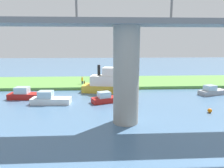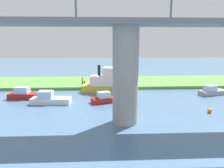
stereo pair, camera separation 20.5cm
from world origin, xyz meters
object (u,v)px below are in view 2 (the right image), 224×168
Objects in this scene: motorboat_white at (111,82)px; houseboat_blue at (212,91)px; bridge_pylon at (125,76)px; motorboat_red at (26,94)px; riverboat_paddlewheel at (107,98)px; mooring_post at (85,84)px; person_on_bank at (83,80)px; pontoon_yellow at (50,99)px; marker_buoy at (210,111)px.

houseboat_blue is at bearing 170.52° from motorboat_white.
bridge_pylon is 1.98× the size of houseboat_blue.
motorboat_white is at bearing -164.25° from motorboat_red.
riverboat_paddlewheel is at bearing 167.97° from motorboat_red.
houseboat_blue is (-20.17, 4.80, -0.47)m from mooring_post.
motorboat_red is 28.15m from houseboat_blue.
person_on_bank is 0.27× the size of pontoon_yellow.
mooring_post is at bearing -65.90° from riverboat_paddlewheel.
marker_buoy is (-15.93, 15.79, -0.95)m from person_on_bank.
bridge_pylon reaches higher than houseboat_blue.
pontoon_yellow reaches higher than mooring_post.
motorboat_red reaches higher than mooring_post.
marker_buoy is at bearing -166.38° from bridge_pylon.
person_on_bank is 0.29× the size of houseboat_blue.
bridge_pylon is at bearing 93.12° from motorboat_white.
riverboat_paddlewheel is (16.50, 3.40, -0.01)m from houseboat_blue.
person_on_bank is 22.00m from houseboat_blue.
mooring_post is 0.21× the size of riverboat_paddlewheel.
motorboat_red reaches higher than riverboat_paddlewheel.
motorboat_red is at bearing -34.30° from pontoon_yellow.
motorboat_white is 13.05m from motorboat_red.
bridge_pylon is 11.31m from marker_buoy.
pontoon_yellow is (-4.03, 2.75, -0.00)m from motorboat_red.
mooring_post is at bearing -71.37° from bridge_pylon.
person_on_bank is at bearing -77.43° from mooring_post.
houseboat_blue is 1.02× the size of riverboat_paddlewheel.
pontoon_yellow is at bearing 2.01° from riverboat_paddlewheel.
marker_buoy is (-15.37, 13.26, -0.76)m from mooring_post.
motorboat_red is 4.87m from pontoon_yellow.
mooring_post reaches higher than riverboat_paddlewheel.
houseboat_blue is 0.92× the size of pontoon_yellow.
motorboat_white is 1.73× the size of motorboat_red.
bridge_pylon is 6.86× the size of person_on_bank.
person_on_bank is (5.86, -18.23, -3.56)m from bridge_pylon.
motorboat_red reaches higher than pontoon_yellow.
marker_buoy is at bearing 135.26° from person_on_bank.
bridge_pylon is 1.05× the size of motorboat_white.
pontoon_yellow reaches higher than marker_buoy.
bridge_pylon reaches higher than mooring_post.
person_on_bank is 0.26× the size of motorboat_red.
motorboat_white is at bearing -143.54° from pontoon_yellow.
mooring_post is 0.21× the size of houseboat_blue.
houseboat_blue is (-14.87, -10.90, -4.23)m from bridge_pylon.
mooring_post is (-0.56, 2.53, -0.19)m from person_on_bank.
marker_buoy is at bearing 156.63° from riverboat_paddlewheel.
motorboat_white is at bearing 137.31° from person_on_bank.
mooring_post is at bearing -114.94° from pontoon_yellow.
pontoon_yellow is (9.23, -7.23, -4.16)m from bridge_pylon.
marker_buoy is at bearing 60.46° from houseboat_blue.
bridge_pylon reaches higher than riverboat_paddlewheel.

